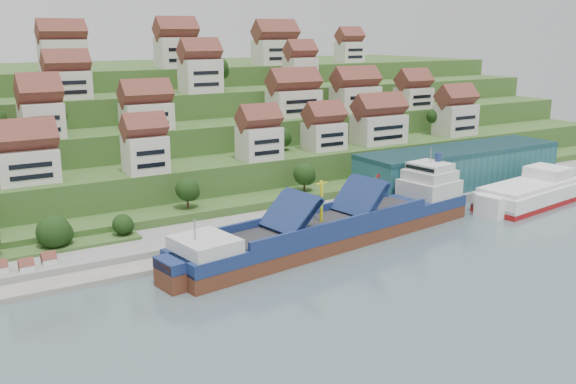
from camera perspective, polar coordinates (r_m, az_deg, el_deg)
ground at (r=132.05m, az=4.33°, el=-4.46°), size 300.00×300.00×0.00m
quay at (r=154.77m, az=7.12°, el=-1.32°), size 180.00×14.00×2.20m
pebble_beach at (r=121.67m, az=-22.29°, el=-6.91°), size 45.00×20.00×1.00m
hillside at (r=219.94m, az=-11.61°, el=5.62°), size 260.00×128.00×31.00m
hillside_village at (r=177.08m, az=-7.92°, el=8.22°), size 157.39×62.36×29.19m
hillside_trees at (r=157.18m, az=-9.71°, el=4.38°), size 145.03×62.43×32.23m
warehouse at (r=175.99m, az=14.98°, el=2.22°), size 60.00×15.00×10.00m
flagpole at (r=148.42m, az=7.82°, el=0.30°), size 1.28×0.16×8.00m
beach_huts at (r=119.72m, az=-23.21°, el=-6.53°), size 14.40×3.70×2.20m
cargo_ship at (r=131.91m, az=4.81°, el=-3.07°), size 73.84×21.66×16.12m
second_ship at (r=170.26m, az=20.79°, el=-0.13°), size 33.60×16.47×9.34m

